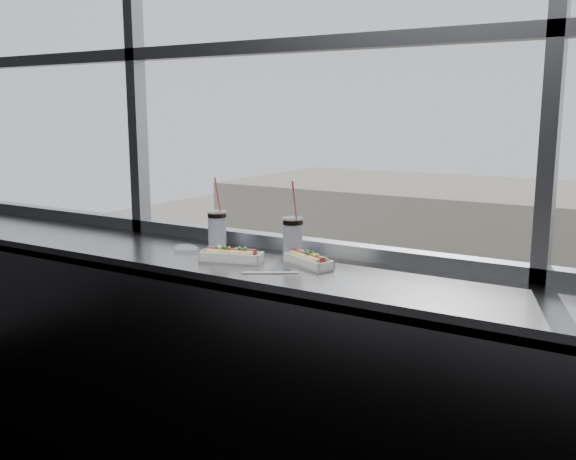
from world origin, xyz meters
The scene contains 14 objects.
wall_back_lower centered at (0.00, 1.50, 0.55)m, with size 6.00×6.00×0.00m, color black.
counter centered at (0.00, 1.23, 1.07)m, with size 6.00×0.55×0.06m, color gray.
counter_fascia centered at (0.00, 0.97, 0.55)m, with size 6.00×0.04×1.04m, color gray.
hotdog_tray_left centered at (-0.17, 1.18, 1.13)m, with size 0.28×0.16×0.06m.
hotdog_tray_right centered at (0.14, 1.28, 1.12)m, with size 0.26×0.18×0.06m.
soda_cup_left centered at (-0.38, 1.34, 1.20)m, with size 0.09×0.09×0.33m.
soda_cup_right centered at (0.02, 1.35, 1.20)m, with size 0.09×0.09×0.34m.
loose_straw centered at (0.08, 1.08, 1.10)m, with size 0.01×0.01×0.22m, color white.
wrapper centered at (-0.46, 1.23, 1.11)m, with size 0.11×0.08×0.03m, color silver.
car_far_a centered at (-9.91, 25.50, -9.93)m, with size 6.08×2.53×2.03m, color black.
car_near_a centered at (-15.97, 17.50, -9.98)m, with size 5.77×2.41×1.92m, color #A2B4C9.
pedestrian_b centered at (-1.99, 29.16, -9.91)m, with size 0.93×0.70×2.09m, color #66605B.
pedestrian_a centered at (-4.36, 28.64, -9.86)m, with size 0.98×0.73×2.20m, color #66605B.
tree_left centered at (-10.00, 29.50, -7.99)m, with size 2.84×2.84×4.43m.
Camera 1 is at (1.41, -0.94, 1.73)m, focal length 40.00 mm.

